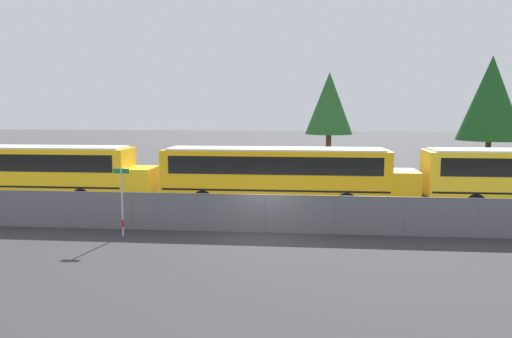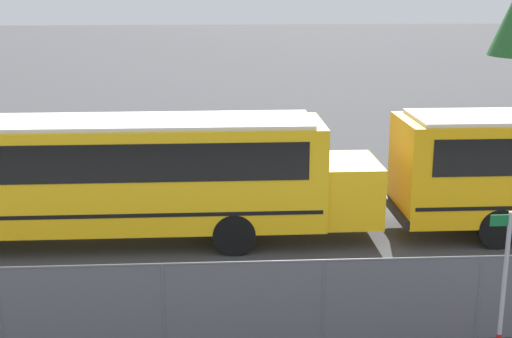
{
  "view_description": "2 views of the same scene",
  "coord_description": "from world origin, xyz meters",
  "px_view_note": "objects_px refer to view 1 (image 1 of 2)",
  "views": [
    {
      "loc": [
        1.72,
        -21.57,
        5.51
      ],
      "look_at": [
        -0.89,
        5.03,
        2.23
      ],
      "focal_mm": 35.0,
      "sensor_mm": 36.0,
      "label": 1
    },
    {
      "loc": [
        -11.08,
        -12.32,
        6.79
      ],
      "look_at": [
        -9.94,
        6.49,
        1.76
      ],
      "focal_mm": 50.0,
      "sensor_mm": 36.0,
      "label": 2
    }
  ],
  "objects_px": {
    "school_bus_2": "(281,172)",
    "tree_1": "(491,98)",
    "street_sign": "(122,200)",
    "tree_2": "(329,104)",
    "school_bus_1": "(31,169)"
  },
  "relations": [
    {
      "from": "school_bus_2",
      "to": "tree_1",
      "type": "relative_size",
      "value": 1.44
    },
    {
      "from": "street_sign",
      "to": "tree_2",
      "type": "bearing_deg",
      "value": 65.46
    },
    {
      "from": "tree_2",
      "to": "school_bus_1",
      "type": "bearing_deg",
      "value": -141.06
    },
    {
      "from": "street_sign",
      "to": "tree_1",
      "type": "distance_m",
      "value": 32.33
    },
    {
      "from": "school_bus_1",
      "to": "tree_2",
      "type": "bearing_deg",
      "value": 38.94
    },
    {
      "from": "school_bus_1",
      "to": "street_sign",
      "type": "bearing_deg",
      "value": -40.64
    },
    {
      "from": "school_bus_2",
      "to": "tree_2",
      "type": "bearing_deg",
      "value": 77.16
    },
    {
      "from": "school_bus_1",
      "to": "school_bus_2",
      "type": "distance_m",
      "value": 14.56
    },
    {
      "from": "school_bus_2",
      "to": "tree_2",
      "type": "xyz_separation_m",
      "value": [
        3.27,
        14.37,
        3.88
      ]
    },
    {
      "from": "school_bus_1",
      "to": "tree_1",
      "type": "distance_m",
      "value": 34.86
    },
    {
      "from": "school_bus_1",
      "to": "school_bus_2",
      "type": "relative_size",
      "value": 1.0
    },
    {
      "from": "tree_1",
      "to": "tree_2",
      "type": "height_order",
      "value": "tree_1"
    },
    {
      "from": "tree_2",
      "to": "school_bus_2",
      "type": "bearing_deg",
      "value": -102.84
    },
    {
      "from": "street_sign",
      "to": "tree_1",
      "type": "height_order",
      "value": "tree_1"
    },
    {
      "from": "school_bus_2",
      "to": "tree_1",
      "type": "bearing_deg",
      "value": 43.11
    }
  ]
}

